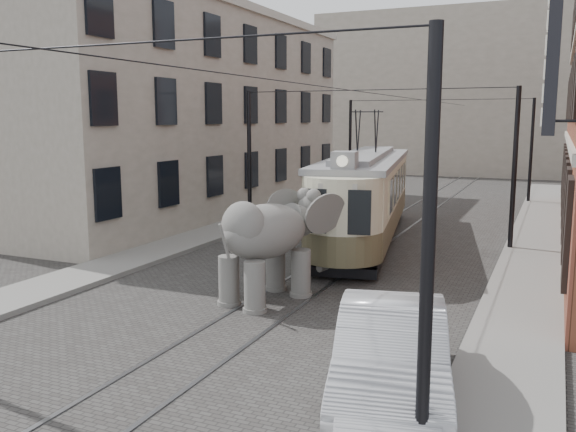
% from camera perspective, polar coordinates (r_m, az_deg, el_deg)
% --- Properties ---
extents(ground, '(120.00, 120.00, 0.00)m').
position_cam_1_polar(ground, '(19.43, 3.06, -5.41)').
color(ground, '#3B3937').
extents(tram_rails, '(1.54, 80.00, 0.02)m').
position_cam_1_polar(tram_rails, '(19.43, 3.06, -5.37)').
color(tram_rails, slate).
rests_on(tram_rails, ground).
extents(sidewalk_right, '(2.00, 60.00, 0.15)m').
position_cam_1_polar(sidewalk_right, '(18.26, 21.09, -6.72)').
color(sidewalk_right, slate).
rests_on(sidewalk_right, ground).
extents(sidewalk_left, '(2.00, 60.00, 0.15)m').
position_cam_1_polar(sidewalk_left, '(22.48, -12.66, -3.43)').
color(sidewalk_left, slate).
rests_on(sidewalk_left, ground).
extents(stucco_building, '(7.00, 24.00, 10.00)m').
position_cam_1_polar(stucco_building, '(32.76, -8.91, 9.22)').
color(stucco_building, gray).
rests_on(stucco_building, ground).
extents(distant_block, '(28.00, 10.00, 14.00)m').
position_cam_1_polar(distant_block, '(58.03, 17.51, 10.78)').
color(distant_block, gray).
rests_on(distant_block, ground).
extents(catenary, '(11.00, 30.20, 6.00)m').
position_cam_1_polar(catenary, '(23.69, 6.97, 4.52)').
color(catenary, black).
rests_on(catenary, ground).
extents(tram, '(4.90, 13.26, 5.15)m').
position_cam_1_polar(tram, '(24.48, 7.26, 3.66)').
color(tram, beige).
rests_on(tram, ground).
extents(elephant, '(3.88, 5.31, 2.91)m').
position_cam_1_polar(elephant, '(16.35, -2.10, -2.93)').
color(elephant, '#605D58').
rests_on(elephant, ground).
extents(parked_car, '(2.96, 5.45, 1.70)m').
position_cam_1_polar(parked_car, '(10.85, 9.57, -12.70)').
color(parked_car, '#A7A8AC').
rests_on(parked_car, ground).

